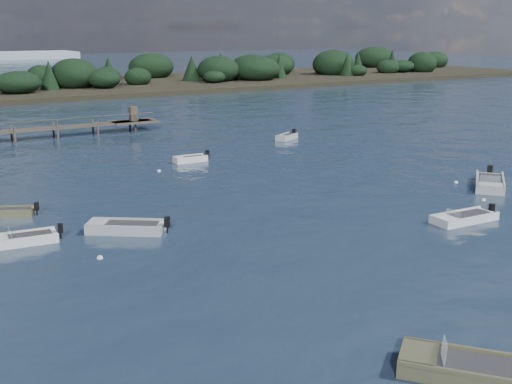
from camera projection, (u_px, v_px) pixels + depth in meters
ground at (68, 120)px, 79.61m from camera, size 400.00×400.00×0.00m
dinghy_near_olive at (477, 373)px, 21.09m from camera, size 4.61×5.13×1.33m
dinghy_mid_grey at (126, 229)px, 36.19m from camera, size 4.42×3.84×1.18m
tender_far_grey_b at (287, 138)px, 66.06m from camera, size 3.19×2.36×1.11m
dinghy_extra_a at (25, 240)px, 34.33m from camera, size 3.69×1.81×1.10m
tender_far_grey at (10, 214)px, 39.28m from camera, size 3.15×2.25×1.02m
dinghy_mid_white_b at (490, 185)px, 46.37m from camera, size 5.14×4.71×1.36m
dinghy_mid_white_a at (464, 219)px, 38.15m from camera, size 4.52×1.80×1.05m
tender_far_white at (190, 160)px, 55.02m from camera, size 3.20×1.25×1.09m
buoy_b at (442, 221)px, 38.22m from camera, size 0.32×0.32×0.32m
buoy_c at (100, 258)px, 32.07m from camera, size 0.32×0.32×0.32m
buoy_d at (456, 183)px, 47.63m from camera, size 0.32×0.32×0.32m
buoy_e at (159, 171)px, 51.42m from camera, size 0.32×0.32×0.32m
buoy_extra_a at (483, 200)px, 42.80m from camera, size 0.32×0.32×0.32m
far_headland at (137, 76)px, 124.80m from camera, size 190.00×40.00×5.80m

